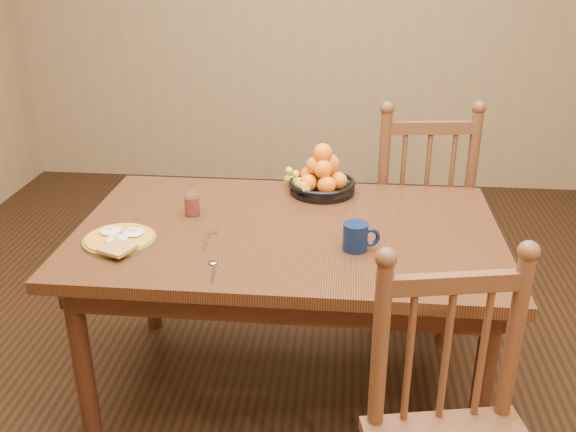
# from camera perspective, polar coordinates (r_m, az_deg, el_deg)

# --- Properties ---
(room) EXTENTS (4.52, 5.02, 2.72)m
(room) POSITION_cam_1_polar(r_m,az_deg,el_deg) (2.25, 0.00, 12.89)
(room) COLOR black
(room) RESTS_ON ground
(dining_table) EXTENTS (1.60, 1.00, 0.75)m
(dining_table) POSITION_cam_1_polar(r_m,az_deg,el_deg) (2.48, 0.00, -2.86)
(dining_table) COLOR black
(dining_table) RESTS_ON ground
(chair_far) EXTENTS (0.55, 0.53, 1.08)m
(chair_far) POSITION_cam_1_polar(r_m,az_deg,el_deg) (3.22, 11.22, 0.51)
(chair_far) COLOR #492515
(chair_far) RESTS_ON ground
(breakfast_plate) EXTENTS (0.26, 0.30, 0.04)m
(breakfast_plate) POSITION_cam_1_polar(r_m,az_deg,el_deg) (2.41, -14.75, -1.98)
(breakfast_plate) COLOR #59601E
(breakfast_plate) RESTS_ON dining_table
(fork) EXTENTS (0.04, 0.18, 0.00)m
(fork) POSITION_cam_1_polar(r_m,az_deg,el_deg) (2.38, -7.07, -1.86)
(fork) COLOR silver
(fork) RESTS_ON dining_table
(spoon) EXTENTS (0.04, 0.16, 0.01)m
(spoon) POSITION_cam_1_polar(r_m,az_deg,el_deg) (2.18, -6.64, -4.37)
(spoon) COLOR silver
(spoon) RESTS_ON dining_table
(coffee_mug) EXTENTS (0.13, 0.09, 0.10)m
(coffee_mug) POSITION_cam_1_polar(r_m,az_deg,el_deg) (2.27, 6.12, -1.82)
(coffee_mug) COLOR black
(coffee_mug) RESTS_ON dining_table
(juice_glass) EXTENTS (0.06, 0.06, 0.09)m
(juice_glass) POSITION_cam_1_polar(r_m,az_deg,el_deg) (2.57, -8.53, 1.00)
(juice_glass) COLOR silver
(juice_glass) RESTS_ON dining_table
(fruit_bowl) EXTENTS (0.32, 0.29, 0.22)m
(fruit_bowl) POSITION_cam_1_polar(r_m,az_deg,el_deg) (2.76, 2.96, 3.36)
(fruit_bowl) COLOR black
(fruit_bowl) RESTS_ON dining_table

